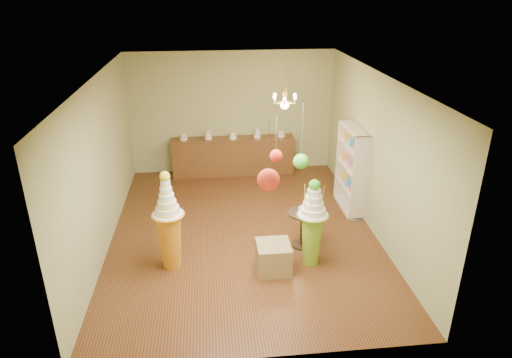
{
  "coord_description": "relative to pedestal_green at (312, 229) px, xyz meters",
  "views": [
    {
      "loc": [
        -0.58,
        -7.71,
        4.49
      ],
      "look_at": [
        0.25,
        0.0,
        1.11
      ],
      "focal_mm": 32.0,
      "sensor_mm": 36.0,
      "label": 1
    }
  ],
  "objects": [
    {
      "name": "pedestal_green",
      "position": [
        0.0,
        0.0,
        0.0
      ],
      "size": [
        0.53,
        0.53,
        1.57
      ],
      "rotation": [
        0.0,
        0.0,
        -0.07
      ],
      "color": "#7DAB25",
      "rests_on": "floor"
    },
    {
      "name": "chandelier",
      "position": [
        -0.14,
        2.18,
        1.62
      ],
      "size": [
        0.69,
        0.69,
        0.85
      ],
      "rotation": [
        0.0,
        0.0,
        0.34
      ],
      "color": "#DCC34D",
      "rests_on": "ceiling"
    },
    {
      "name": "ceiling",
      "position": [
        -1.07,
        1.18,
        2.32
      ],
      "size": [
        6.5,
        6.5,
        0.0
      ],
      "primitive_type": "plane",
      "rotation": [
        3.14,
        0.0,
        0.0
      ],
      "color": "silver",
      "rests_on": "ground"
    },
    {
      "name": "wall_right",
      "position": [
        1.43,
        1.18,
        0.82
      ],
      "size": [
        0.04,
        6.5,
        3.0
      ],
      "primitive_type": "cube",
      "color": "tan",
      "rests_on": "ground"
    },
    {
      "name": "pom_green_mid",
      "position": [
        -0.33,
        -0.44,
        1.4
      ],
      "size": [
        0.23,
        0.23,
        1.04
      ],
      "color": "#473A33",
      "rests_on": "ceiling"
    },
    {
      "name": "vase",
      "position": [
        -0.04,
        0.57,
        0.11
      ],
      "size": [
        0.22,
        0.22,
        0.18
      ],
      "primitive_type": "imported",
      "rotation": [
        0.0,
        0.0,
        0.33
      ],
      "color": "beige",
      "rests_on": "round_table"
    },
    {
      "name": "wall_left",
      "position": [
        -3.57,
        1.18,
        0.82
      ],
      "size": [
        0.04,
        6.5,
        3.0
      ],
      "primitive_type": "cube",
      "color": "tan",
      "rests_on": "ground"
    },
    {
      "name": "sideboard",
      "position": [
        -1.07,
        4.15,
        -0.2
      ],
      "size": [
        3.04,
        0.54,
        1.16
      ],
      "color": "brown",
      "rests_on": "floor"
    },
    {
      "name": "round_table",
      "position": [
        -0.04,
        0.57,
        -0.23
      ],
      "size": [
        0.69,
        0.69,
        0.7
      ],
      "rotation": [
        0.0,
        0.0,
        -0.35
      ],
      "color": "black",
      "rests_on": "floor"
    },
    {
      "name": "pom_red_left",
      "position": [
        -0.94,
        -1.38,
        1.54
      ],
      "size": [
        0.29,
        0.29,
        0.93
      ],
      "color": "#473A33",
      "rests_on": "ceiling"
    },
    {
      "name": "wall_back",
      "position": [
        -1.07,
        4.43,
        0.82
      ],
      "size": [
        5.0,
        0.04,
        3.0
      ],
      "primitive_type": "cube",
      "color": "tan",
      "rests_on": "ground"
    },
    {
      "name": "pedestal_orange",
      "position": [
        -2.37,
        0.16,
        -0.01
      ],
      "size": [
        0.67,
        0.67,
        1.76
      ],
      "rotation": [
        0.0,
        0.0,
        -0.44
      ],
      "color": "#C37816",
      "rests_on": "floor"
    },
    {
      "name": "wall_front",
      "position": [
        -1.07,
        -2.07,
        0.82
      ],
      "size": [
        5.0,
        0.04,
        3.0
      ],
      "primitive_type": "cube",
      "color": "tan",
      "rests_on": "ground"
    },
    {
      "name": "pom_red_right",
      "position": [
        -0.79,
        -1.03,
        1.72
      ],
      "size": [
        0.17,
        0.17,
        0.68
      ],
      "color": "#473A33",
      "rests_on": "ceiling"
    },
    {
      "name": "burlap_riser",
      "position": [
        -0.67,
        -0.15,
        -0.43
      ],
      "size": [
        0.56,
        0.56,
        0.5
      ],
      "primitive_type": "cube",
      "rotation": [
        0.0,
        0.0,
        0.0
      ],
      "color": "#997F53",
      "rests_on": "floor"
    },
    {
      "name": "shelving_unit",
      "position": [
        1.27,
        1.98,
        0.22
      ],
      "size": [
        0.33,
        1.2,
        1.8
      ],
      "color": "beige",
      "rests_on": "floor"
    },
    {
      "name": "floor",
      "position": [
        -1.07,
        1.18,
        -0.68
      ],
      "size": [
        6.5,
        6.5,
        0.0
      ],
      "primitive_type": "plane",
      "color": "#4F2C15",
      "rests_on": "ground"
    }
  ]
}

